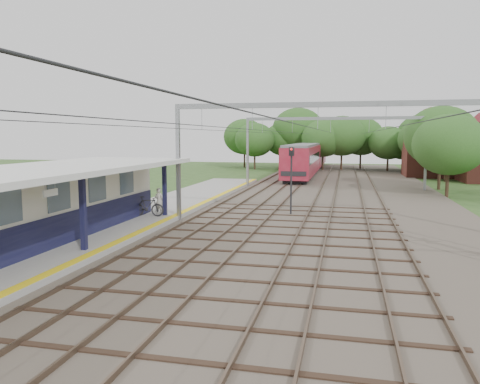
% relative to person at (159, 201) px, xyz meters
% --- Properties ---
extents(ground, '(160.00, 160.00, 0.00)m').
position_rel_person_xyz_m(ground, '(6.27, -15.00, -1.18)').
color(ground, '#2D4C1E').
rests_on(ground, ground).
extents(ballast_bed, '(18.00, 90.00, 0.10)m').
position_rel_person_xyz_m(ballast_bed, '(10.27, 15.00, -1.13)').
color(ballast_bed, '#473D33').
rests_on(ballast_bed, ground).
extents(platform, '(5.00, 52.00, 0.35)m').
position_rel_person_xyz_m(platform, '(-1.23, -1.00, -1.00)').
color(platform, gray).
rests_on(platform, ground).
extents(yellow_stripe, '(0.45, 52.00, 0.01)m').
position_rel_person_xyz_m(yellow_stripe, '(1.02, -1.00, -0.82)').
color(yellow_stripe, yellow).
rests_on(yellow_stripe, platform).
extents(station_building, '(3.41, 18.00, 3.40)m').
position_rel_person_xyz_m(station_building, '(-2.61, -8.00, 0.87)').
color(station_building, beige).
rests_on(station_building, platform).
extents(canopy, '(6.40, 20.00, 3.44)m').
position_rel_person_xyz_m(canopy, '(-1.50, -9.00, 2.47)').
color(canopy, black).
rests_on(canopy, platform).
extents(rail_tracks, '(11.80, 88.00, 0.15)m').
position_rel_person_xyz_m(rail_tracks, '(7.77, 15.00, -1.00)').
color(rail_tracks, brown).
rests_on(rail_tracks, ballast_bed).
extents(catenary_system, '(17.22, 88.00, 7.00)m').
position_rel_person_xyz_m(catenary_system, '(9.66, 10.28, 4.33)').
color(catenary_system, gray).
rests_on(catenary_system, ground).
extents(tree_band, '(31.72, 30.88, 8.82)m').
position_rel_person_xyz_m(tree_band, '(10.12, 42.12, 3.74)').
color(tree_band, '#382619').
rests_on(tree_band, ground).
extents(house_far, '(8.00, 6.12, 8.66)m').
position_rel_person_xyz_m(house_far, '(22.27, 37.00, 2.06)').
color(house_far, brown).
rests_on(house_far, ground).
extents(person, '(0.68, 0.52, 1.66)m').
position_rel_person_xyz_m(person, '(0.00, 0.00, 0.00)').
color(person, beige).
rests_on(person, platform).
extents(bicycle, '(2.04, 0.78, 1.20)m').
position_rel_person_xyz_m(bicycle, '(-0.47, -0.65, -0.23)').
color(bicycle, black).
rests_on(bicycle, platform).
extents(train, '(3.13, 38.95, 4.10)m').
position_rel_person_xyz_m(train, '(5.77, 41.09, 1.10)').
color(train, black).
rests_on(train, ballast_bed).
extents(signal_post, '(0.35, 0.31, 4.42)m').
position_rel_person_xyz_m(signal_post, '(7.62, 3.61, 1.62)').
color(signal_post, black).
rests_on(signal_post, ground).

